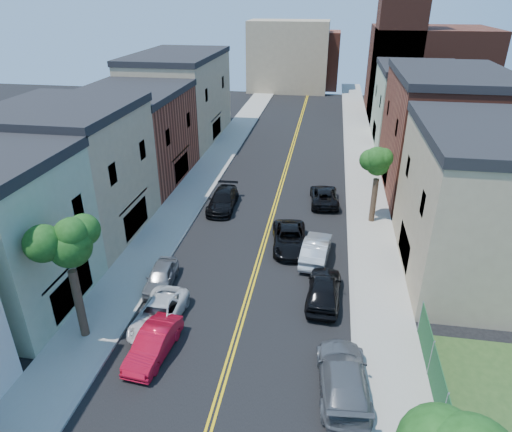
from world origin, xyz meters
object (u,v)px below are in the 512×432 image
at_px(black_car_right, 324,289).
at_px(dark_car_right_far, 324,196).
at_px(black_car_left, 223,200).
at_px(grey_car_left, 161,277).
at_px(black_suv_lane, 290,238).
at_px(white_pickup, 159,314).
at_px(silver_car_right, 316,249).
at_px(red_sedan, 153,344).
at_px(grey_car_right, 343,378).

xyz_separation_m(black_car_right, dark_car_right_far, (-0.36, 13.90, -0.14)).
xyz_separation_m(black_car_left, dark_car_right_far, (8.37, 2.42, -0.07)).
height_order(grey_car_left, black_suv_lane, black_suv_lane).
bearing_deg(white_pickup, grey_car_left, 109.34).
xyz_separation_m(white_pickup, silver_car_right, (8.16, 8.14, 0.13)).
height_order(red_sedan, black_car_left, black_car_left).
bearing_deg(black_car_right, red_sedan, 37.86).
relative_size(grey_car_right, black_suv_lane, 1.06).
bearing_deg(black_car_left, silver_car_right, -42.40).
bearing_deg(white_pickup, black_car_right, 23.24).
distance_m(white_pickup, black_car_left, 15.07).
distance_m(black_car_left, grey_car_right, 20.64).
xyz_separation_m(white_pickup, black_suv_lane, (6.24, 9.45, 0.06)).
distance_m(silver_car_right, black_suv_lane, 2.33).
bearing_deg(black_car_left, red_sedan, -90.21).
bearing_deg(dark_car_right_far, black_suv_lane, 69.63).
bearing_deg(silver_car_right, white_pickup, 50.75).
relative_size(black_car_left, black_car_right, 1.08).
xyz_separation_m(silver_car_right, black_suv_lane, (-1.92, 1.31, -0.07)).
bearing_deg(red_sedan, black_suv_lane, 69.58).
relative_size(grey_car_left, silver_car_right, 0.82).
distance_m(black_car_left, dark_car_right_far, 8.72).
distance_m(dark_car_right_far, black_suv_lane, 8.33).
height_order(red_sedan, grey_car_left, red_sedan).
bearing_deg(grey_car_right, grey_car_left, -35.42).
distance_m(red_sedan, black_car_right, 10.12).
relative_size(dark_car_right_far, black_suv_lane, 0.96).
bearing_deg(red_sedan, black_car_right, 40.84).
relative_size(red_sedan, grey_car_left, 1.07).
distance_m(black_car_right, silver_car_right, 4.60).
relative_size(grey_car_right, silver_car_right, 1.15).
relative_size(black_car_right, black_suv_lane, 0.93).
height_order(grey_car_left, black_car_right, black_car_right).
bearing_deg(black_suv_lane, black_car_right, -73.99).
bearing_deg(dark_car_right_far, white_pickup, 59.22).
xyz_separation_m(white_pickup, grey_car_right, (9.86, -3.10, 0.13)).
bearing_deg(black_car_left, white_pickup, -92.10).
bearing_deg(dark_car_right_far, red_sedan, 63.27).
xyz_separation_m(black_car_left, grey_car_right, (9.78, -18.17, 0.04)).
distance_m(grey_car_right, dark_car_right_far, 20.64).
bearing_deg(black_car_left, dark_car_right_far, 14.30).
xyz_separation_m(grey_car_right, black_car_right, (-1.05, 6.68, 0.03)).
xyz_separation_m(grey_car_left, silver_car_right, (9.30, 4.68, 0.12)).
relative_size(red_sedan, dark_car_right_far, 0.86).
bearing_deg(grey_car_right, black_suv_lane, -78.51).
relative_size(red_sedan, grey_car_right, 0.77).
bearing_deg(black_car_left, grey_car_right, -63.50).
bearing_deg(dark_car_right_far, grey_car_left, 50.66).
xyz_separation_m(red_sedan, black_car_right, (8.25, 5.87, 0.13)).
bearing_deg(grey_car_right, black_car_right, -85.64).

